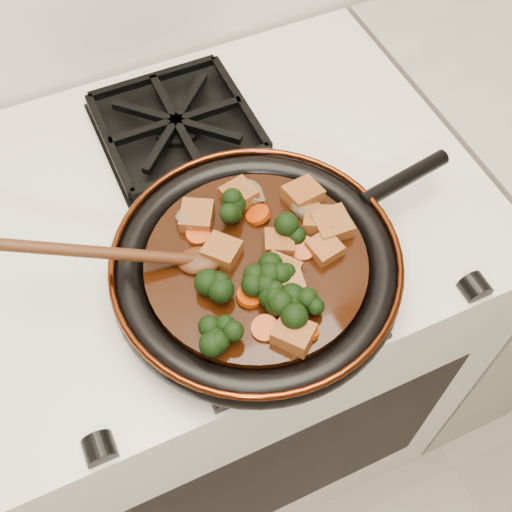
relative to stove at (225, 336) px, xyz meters
name	(u,v)px	position (x,y,z in m)	size (l,w,h in m)	color
stove	(225,336)	(0.00, 0.00, 0.00)	(0.76, 0.60, 0.90)	silver
burner_grate_front	(253,269)	(0.00, -0.14, 0.46)	(0.23, 0.23, 0.03)	black
burner_grate_back	(177,125)	(0.00, 0.14, 0.46)	(0.23, 0.23, 0.03)	black
skillet	(257,267)	(0.00, -0.16, 0.49)	(0.49, 0.36, 0.05)	black
braising_sauce	(256,265)	(0.00, -0.16, 0.50)	(0.27, 0.27, 0.02)	black
tofu_cube_0	(197,217)	(-0.05, -0.07, 0.52)	(0.04, 0.04, 0.02)	brown
tofu_cube_1	(239,195)	(0.02, -0.06, 0.52)	(0.04, 0.04, 0.02)	brown
tofu_cube_2	(280,274)	(0.01, -0.19, 0.52)	(0.04, 0.04, 0.02)	brown
tofu_cube_3	(294,335)	(-0.01, -0.27, 0.52)	(0.04, 0.04, 0.02)	brown
tofu_cube_4	(332,226)	(0.10, -0.15, 0.52)	(0.04, 0.04, 0.02)	brown
tofu_cube_5	(325,249)	(0.08, -0.18, 0.52)	(0.04, 0.04, 0.02)	brown
tofu_cube_6	(284,293)	(0.01, -0.22, 0.52)	(0.04, 0.04, 0.02)	brown
tofu_cube_7	(319,221)	(0.09, -0.14, 0.52)	(0.04, 0.04, 0.02)	brown
tofu_cube_8	(279,244)	(0.03, -0.15, 0.52)	(0.03, 0.04, 0.02)	brown
tofu_cube_9	(303,195)	(0.09, -0.10, 0.52)	(0.04, 0.04, 0.02)	brown
tofu_cube_10	(289,291)	(0.01, -0.22, 0.52)	(0.04, 0.04, 0.02)	brown
tofu_cube_11	(222,252)	(-0.04, -0.13, 0.52)	(0.04, 0.04, 0.02)	brown
broccoli_floret_0	(270,304)	(-0.02, -0.22, 0.52)	(0.06, 0.06, 0.05)	black
broccoli_floret_1	(256,284)	(-0.02, -0.19, 0.52)	(0.06, 0.06, 0.05)	black
broccoli_floret_2	(273,270)	(0.01, -0.18, 0.52)	(0.06, 0.06, 0.05)	black
broccoli_floret_3	(291,230)	(0.05, -0.14, 0.52)	(0.06, 0.06, 0.05)	black
broccoli_floret_4	(294,308)	(0.01, -0.24, 0.52)	(0.06, 0.06, 0.06)	black
broccoli_floret_5	(222,335)	(-0.08, -0.24, 0.52)	(0.06, 0.06, 0.06)	black
broccoli_floret_6	(213,289)	(-0.07, -0.18, 0.52)	(0.06, 0.06, 0.05)	black
broccoli_floret_7	(303,311)	(0.02, -0.25, 0.52)	(0.06, 0.06, 0.05)	black
broccoli_floret_8	(232,212)	(0.00, -0.09, 0.52)	(0.06, 0.06, 0.06)	black
carrot_coin_0	(258,215)	(0.03, -0.10, 0.51)	(0.03, 0.03, 0.01)	#A92E04
carrot_coin_1	(306,331)	(0.01, -0.27, 0.51)	(0.03, 0.03, 0.01)	#A92E04
carrot_coin_2	(249,296)	(-0.03, -0.20, 0.51)	(0.03, 0.03, 0.01)	#A92E04
carrot_coin_3	(265,328)	(-0.03, -0.25, 0.51)	(0.03, 0.03, 0.01)	#A92E04
carrot_coin_4	(198,234)	(-0.05, -0.09, 0.51)	(0.03, 0.03, 0.01)	#A92E04
carrot_coin_5	(303,248)	(0.06, -0.17, 0.51)	(0.03, 0.03, 0.01)	#A92E04
mushroom_slice_0	(254,192)	(0.04, -0.06, 0.52)	(0.04, 0.04, 0.01)	#786145
mushroom_slice_1	(305,206)	(0.09, -0.11, 0.52)	(0.04, 0.04, 0.01)	#786145
mushroom_slice_2	(307,206)	(0.09, -0.11, 0.52)	(0.04, 0.04, 0.01)	#786145
mushroom_slice_3	(189,220)	(-0.06, -0.07, 0.52)	(0.04, 0.04, 0.01)	#786145
wooden_spoon	(144,256)	(-0.13, -0.11, 0.53)	(0.15, 0.07, 0.24)	#431F0E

